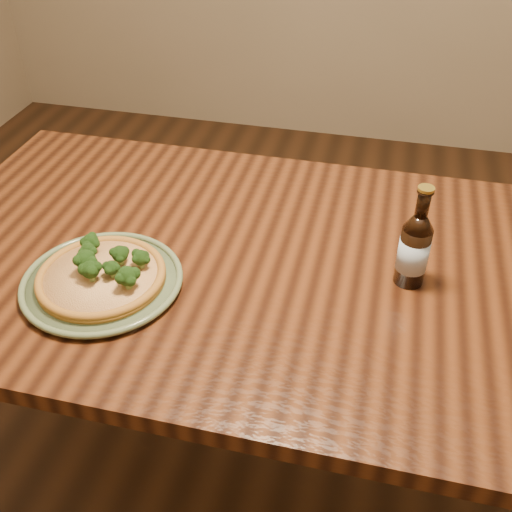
% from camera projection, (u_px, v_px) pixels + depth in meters
% --- Properties ---
extents(ground, '(4.50, 4.50, 0.00)m').
position_uv_depth(ground, '(259.00, 492.00, 1.67)').
color(ground, '#382111').
rests_on(ground, ground).
extents(table, '(1.60, 0.90, 0.75)m').
position_uv_depth(table, '(270.00, 292.00, 1.35)').
color(table, '#48220F').
rests_on(table, ground).
extents(plate, '(0.33, 0.33, 0.02)m').
position_uv_depth(plate, '(102.00, 281.00, 1.22)').
color(plate, '#5B6A49').
rests_on(plate, table).
extents(pizza, '(0.26, 0.26, 0.07)m').
position_uv_depth(pizza, '(102.00, 274.00, 1.21)').
color(pizza, '#A46B25').
rests_on(pizza, plate).
extents(beer_bottle, '(0.06, 0.06, 0.22)m').
position_uv_depth(beer_bottle, '(414.00, 249.00, 1.18)').
color(beer_bottle, black).
rests_on(beer_bottle, table).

